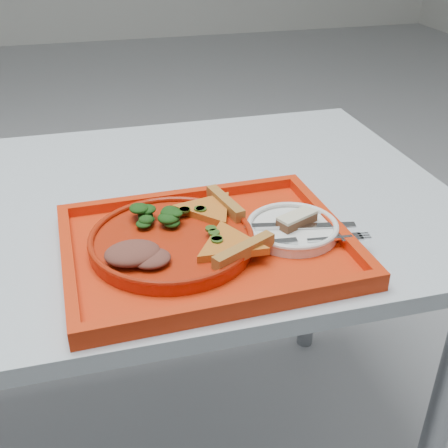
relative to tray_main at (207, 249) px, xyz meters
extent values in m
cube|color=silver|center=(-0.28, 0.21, -0.02)|extent=(1.60, 0.80, 0.03)
cylinder|color=gray|center=(0.44, -0.11, -0.40)|extent=(0.05, 0.05, 0.72)
cylinder|color=gray|center=(0.44, 0.53, -0.40)|extent=(0.05, 0.05, 0.72)
cube|color=red|center=(0.00, 0.00, 0.00)|extent=(0.46, 0.36, 0.01)
cylinder|color=#A6210B|center=(-0.05, 0.01, 0.02)|extent=(0.26, 0.26, 0.02)
cylinder|color=white|center=(0.14, 0.00, 0.01)|extent=(0.15, 0.15, 0.01)
ellipsoid|color=black|center=(-0.07, 0.06, 0.04)|extent=(0.08, 0.07, 0.04)
ellipsoid|color=brown|center=(-0.12, -0.04, 0.04)|extent=(0.08, 0.07, 0.03)
cube|color=#4E2D1A|center=(0.15, 0.01, 0.03)|extent=(0.08, 0.05, 0.01)
cube|color=beige|center=(0.15, 0.01, 0.04)|extent=(0.08, 0.05, 0.00)
cube|color=silver|center=(0.16, -0.01, 0.02)|extent=(0.18, 0.05, 0.01)
cube|color=silver|center=(0.15, -0.05, 0.02)|extent=(0.19, 0.04, 0.01)
camera|label=1|loc=(-0.17, -0.74, 0.49)|focal=45.00mm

